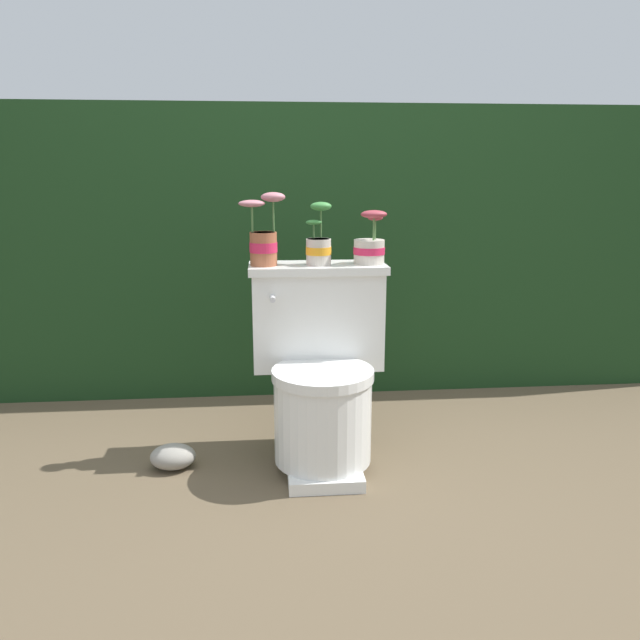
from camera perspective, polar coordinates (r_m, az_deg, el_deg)
ground_plane at (r=2.41m, az=1.14°, el=-13.08°), size 12.00×12.00×0.00m
hedge_backdrop at (r=3.26m, az=-0.89°, el=6.63°), size 4.07×0.62×1.38m
toilet at (r=2.33m, az=0.02°, el=-4.65°), size 0.52×0.52×0.74m
potted_plant_left at (r=2.33m, az=-5.22°, el=7.45°), size 0.17×0.10×0.27m
potted_plant_midleft at (r=2.34m, az=-0.12°, el=6.88°), size 0.10×0.11×0.23m
potted_plant_middle at (r=2.37m, az=4.57°, el=6.75°), size 0.12×0.12×0.20m
garden_stone at (r=2.43m, az=-13.30°, el=-12.06°), size 0.17×0.13×0.09m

